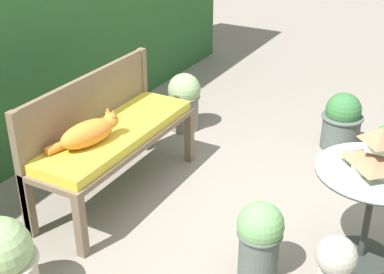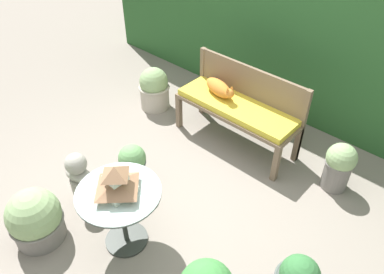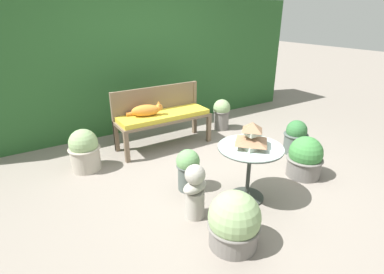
# 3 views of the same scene
# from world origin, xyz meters

# --- Properties ---
(ground) EXTENTS (30.00, 30.00, 0.00)m
(ground) POSITION_xyz_m (0.00, 0.00, 0.00)
(ground) COLOR gray
(foliage_hedge_back) EXTENTS (6.40, 1.01, 2.18)m
(foliage_hedge_back) POSITION_xyz_m (0.00, 2.56, 1.09)
(foliage_hedge_back) COLOR #285628
(foliage_hedge_back) RESTS_ON ground
(garden_bench) EXTENTS (1.45, 0.49, 0.55)m
(garden_bench) POSITION_xyz_m (-0.14, 1.15, 0.47)
(garden_bench) COLOR brown
(garden_bench) RESTS_ON ground
(bench_backrest) EXTENTS (1.45, 0.06, 0.91)m
(bench_backrest) POSITION_xyz_m (-0.14, 1.37, 0.66)
(bench_backrest) COLOR brown
(bench_backrest) RESTS_ON ground
(cat) EXTENTS (0.51, 0.31, 0.20)m
(cat) POSITION_xyz_m (-0.41, 1.16, 0.63)
(cat) COLOR orange
(cat) RESTS_ON garden_bench
(patio_table) EXTENTS (0.70, 0.70, 0.64)m
(patio_table) POSITION_xyz_m (0.00, -0.63, 0.50)
(patio_table) COLOR #2D332D
(patio_table) RESTS_ON ground
(pagoda_birdhouse) EXTENTS (0.33, 0.33, 0.28)m
(pagoda_birdhouse) POSITION_xyz_m (0.00, -0.63, 0.76)
(pagoda_birdhouse) COLOR #B2BCA8
(pagoda_birdhouse) RESTS_ON patio_table
(garden_bust) EXTENTS (0.32, 0.23, 0.60)m
(garden_bust) POSITION_xyz_m (-0.69, -0.60, 0.31)
(garden_bust) COLOR #A39E93
(garden_bust) RESTS_ON ground
(potted_plant_bench_right) EXTENTS (0.48, 0.48, 0.54)m
(potted_plant_bench_right) POSITION_xyz_m (-0.61, -1.12, 0.25)
(potted_plant_bench_right) COLOR slate
(potted_plant_bench_right) RESTS_ON ground
(potted_plant_patio_mid) EXTENTS (0.41, 0.41, 0.57)m
(potted_plant_patio_mid) POSITION_xyz_m (-1.38, 1.03, 0.28)
(potted_plant_patio_mid) COLOR #ADA393
(potted_plant_patio_mid) RESTS_ON ground
(potted_plant_hedge_corner) EXTENTS (0.46, 0.46, 0.54)m
(potted_plant_hedge_corner) POSITION_xyz_m (0.95, -0.63, 0.25)
(potted_plant_hedge_corner) COLOR slate
(potted_plant_hedge_corner) RESTS_ON ground
(potted_plant_path_edge) EXTENTS (0.30, 0.30, 0.55)m
(potted_plant_path_edge) POSITION_xyz_m (1.07, 1.27, 0.29)
(potted_plant_path_edge) COLOR slate
(potted_plant_path_edge) RESTS_ON ground
(potted_plant_table_far) EXTENTS (0.36, 0.36, 0.51)m
(potted_plant_table_far) POSITION_xyz_m (1.40, -0.11, 0.25)
(potted_plant_table_far) COLOR #4C5651
(potted_plant_table_far) RESTS_ON ground
(potted_plant_bench_left) EXTENTS (0.28, 0.28, 0.51)m
(potted_plant_bench_left) POSITION_xyz_m (-0.47, -0.11, 0.28)
(potted_plant_bench_left) COLOR #4C5651
(potted_plant_bench_left) RESTS_ON ground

